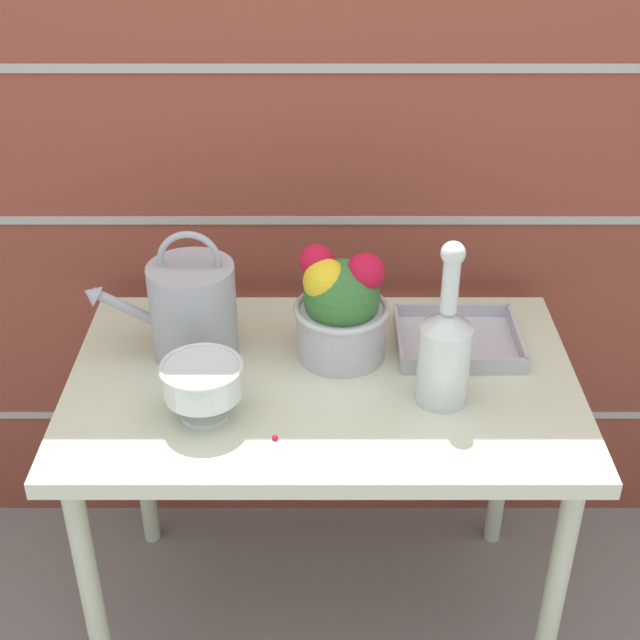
{
  "coord_description": "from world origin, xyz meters",
  "views": [
    {
      "loc": [
        -0.01,
        -1.53,
        1.82
      ],
      "look_at": [
        0.0,
        0.03,
        0.86
      ],
      "focal_mm": 50.0,
      "sensor_mm": 36.0,
      "label": 1
    }
  ],
  "objects": [
    {
      "name": "ground_plane",
      "position": [
        0.0,
        0.0,
        0.0
      ],
      "size": [
        12.0,
        12.0,
        0.0
      ],
      "primitive_type": "plane",
      "color": "gray"
    },
    {
      "name": "brick_wall",
      "position": [
        0.0,
        0.43,
        1.1
      ],
      "size": [
        3.6,
        0.08,
        2.2
      ],
      "color": "brown",
      "rests_on": "ground_plane"
    },
    {
      "name": "patio_table",
      "position": [
        0.0,
        0.0,
        0.66
      ],
      "size": [
        1.07,
        0.67,
        0.74
      ],
      "color": "beige",
      "rests_on": "ground_plane"
    },
    {
      "name": "watering_can",
      "position": [
        -0.28,
        0.09,
        0.85
      ],
      "size": [
        0.33,
        0.18,
        0.3
      ],
      "color": "#9EA3A8",
      "rests_on": "patio_table"
    },
    {
      "name": "crystal_pedestal_bowl",
      "position": [
        -0.23,
        -0.13,
        0.82
      ],
      "size": [
        0.16,
        0.16,
        0.12
      ],
      "color": "silver",
      "rests_on": "patio_table"
    },
    {
      "name": "flower_planter",
      "position": [
        0.04,
        0.09,
        0.86
      ],
      "size": [
        0.21,
        0.21,
        0.25
      ],
      "color": "#BCBCC1",
      "rests_on": "patio_table"
    },
    {
      "name": "glass_decanter",
      "position": [
        0.24,
        -0.08,
        0.86
      ],
      "size": [
        0.11,
        0.11,
        0.35
      ],
      "color": "silver",
      "rests_on": "patio_table"
    },
    {
      "name": "wire_tray",
      "position": [
        0.3,
        0.12,
        0.75
      ],
      "size": [
        0.27,
        0.23,
        0.04
      ],
      "color": "#B7B7BC",
      "rests_on": "patio_table"
    },
    {
      "name": "fallen_petal",
      "position": [
        -0.09,
        -0.21,
        0.74
      ],
      "size": [
        0.01,
        0.01,
        0.01
      ],
      "color": "red",
      "rests_on": "patio_table"
    }
  ]
}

